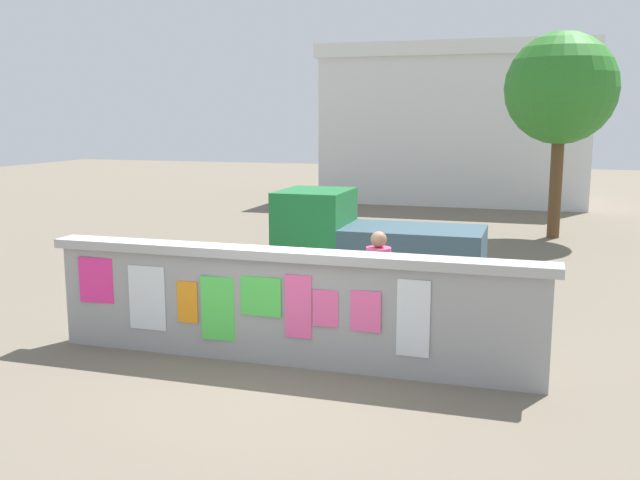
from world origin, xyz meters
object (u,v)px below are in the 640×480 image
at_px(auto_rickshaw_truck, 368,245).
at_px(motorcycle, 206,295).
at_px(tree_roadside, 561,89).
at_px(person_walking, 378,277).

height_order(auto_rickshaw_truck, motorcycle, auto_rickshaw_truck).
bearing_deg(auto_rickshaw_truck, tree_roadside, 66.26).
xyz_separation_m(person_walking, tree_roadside, (2.45, 10.23, 2.85)).
distance_m(motorcycle, tree_roadside, 11.70).
bearing_deg(motorcycle, auto_rickshaw_truck, 52.48).
bearing_deg(person_walking, auto_rickshaw_truck, 105.88).
distance_m(person_walking, tree_roadside, 10.90).
xyz_separation_m(motorcycle, tree_roadside, (5.20, 9.93, 3.37)).
bearing_deg(auto_rickshaw_truck, person_walking, -74.12).
height_order(auto_rickshaw_truck, tree_roadside, tree_roadside).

